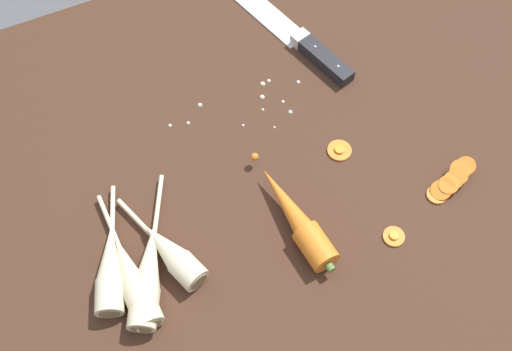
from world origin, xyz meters
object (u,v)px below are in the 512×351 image
(whole_carrot, at_px, (297,219))
(carrot_slice_stack, at_px, (451,181))
(chefs_knife, at_px, (278,21))
(carrot_slice_stray_mid, at_px, (394,236))
(parsnip_back, at_px, (110,269))
(carrot_slice_stray_near, at_px, (340,150))
(parsnip_mid_right, at_px, (171,253))
(parsnip_mid_left, at_px, (148,274))
(parsnip_front, at_px, (132,279))

(whole_carrot, distance_m, carrot_slice_stack, 0.25)
(chefs_knife, bearing_deg, carrot_slice_stray_mid, -93.74)
(parsnip_back, bearing_deg, carrot_slice_stray_near, 6.30)
(parsnip_mid_right, bearing_deg, whole_carrot, -8.69)
(parsnip_back, height_order, carrot_slice_stray_near, parsnip_back)
(parsnip_mid_right, bearing_deg, parsnip_mid_left, -159.01)
(parsnip_front, bearing_deg, chefs_knife, 41.58)
(carrot_slice_stack, bearing_deg, carrot_slice_stray_near, 134.44)
(parsnip_back, distance_m, carrot_slice_stray_mid, 0.41)
(parsnip_mid_right, bearing_deg, parsnip_front, -168.06)
(parsnip_mid_right, xyz_separation_m, parsnip_back, (-0.09, 0.01, -0.00))
(parsnip_front, distance_m, carrot_slice_stray_mid, 0.38)
(parsnip_mid_left, height_order, parsnip_mid_right, same)
(carrot_slice_stray_near, xyz_separation_m, carrot_slice_stray_mid, (0.00, -0.16, 0.00))
(chefs_knife, height_order, carrot_slice_stray_mid, chefs_knife)
(whole_carrot, xyz_separation_m, parsnip_front, (-0.25, 0.02, -0.00))
(whole_carrot, relative_size, carrot_slice_stray_mid, 6.80)
(parsnip_front, height_order, parsnip_mid_left, same)
(parsnip_back, bearing_deg, parsnip_front, -50.82)
(parsnip_mid_right, xyz_separation_m, carrot_slice_stray_near, (0.30, 0.06, -0.02))
(chefs_knife, relative_size, parsnip_mid_left, 1.54)
(parsnip_front, xyz_separation_m, parsnip_mid_right, (0.06, 0.01, 0.00))
(whole_carrot, distance_m, parsnip_mid_left, 0.23)
(parsnip_front, bearing_deg, parsnip_mid_right, 11.94)
(chefs_knife, relative_size, carrot_slice_stack, 3.87)
(parsnip_mid_right, distance_m, parsnip_back, 0.09)
(parsnip_mid_left, relative_size, parsnip_back, 1.14)
(whole_carrot, height_order, carrot_slice_stray_near, whole_carrot)
(parsnip_mid_right, bearing_deg, parsnip_back, 170.31)
(whole_carrot, xyz_separation_m, parsnip_back, (-0.27, 0.04, -0.00))
(parsnip_mid_right, bearing_deg, chefs_knife, 45.39)
(chefs_knife, bearing_deg, parsnip_back, -142.29)
(whole_carrot, xyz_separation_m, carrot_slice_stray_near, (0.12, 0.09, -0.02))
(whole_carrot, distance_m, parsnip_back, 0.27)
(parsnip_mid_left, distance_m, parsnip_mid_right, 0.04)
(carrot_slice_stray_near, bearing_deg, carrot_slice_stray_mid, -89.85)
(chefs_knife, bearing_deg, parsnip_mid_left, -136.59)
(parsnip_back, bearing_deg, carrot_slice_stray_mid, -17.15)
(carrot_slice_stack, relative_size, carrot_slice_stray_mid, 2.75)
(parsnip_front, relative_size, parsnip_mid_left, 0.99)
(chefs_knife, xyz_separation_m, parsnip_mid_right, (-0.33, -0.34, 0.01))
(parsnip_mid_right, height_order, carrot_slice_stray_mid, parsnip_mid_right)
(parsnip_front, distance_m, parsnip_back, 0.04)
(whole_carrot, bearing_deg, parsnip_mid_left, 176.74)
(chefs_knife, xyz_separation_m, whole_carrot, (-0.15, -0.37, 0.01))
(whole_carrot, relative_size, parsnip_mid_left, 0.98)
(carrot_slice_stray_near, relative_size, carrot_slice_stray_mid, 1.19)
(carrot_slice_stray_mid, bearing_deg, parsnip_mid_left, 165.32)
(whole_carrot, height_order, carrot_slice_stray_mid, whole_carrot)
(parsnip_mid_left, height_order, carrot_slice_stray_near, parsnip_mid_left)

